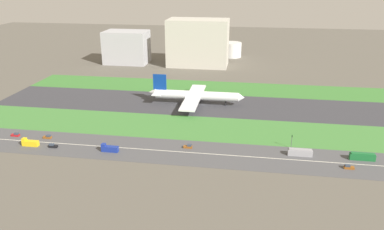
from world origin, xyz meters
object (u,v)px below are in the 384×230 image
car_0 (53,146)px  truck_0 (30,143)px  car_4 (188,146)px  fuel_tank_west (200,49)px  bus_1 (362,157)px  fuel_tank_centre (232,50)px  airliner (194,95)px  truck_1 (109,149)px  hangar_building (198,43)px  car_3 (349,167)px  car_2 (16,135)px  traffic_light (292,140)px  bus_0 (300,152)px  terminal_building (127,47)px  car_1 (48,137)px

car_0 → truck_0: 12.43m
truck_0 → car_4: 81.10m
fuel_tank_west → bus_1: bearing=-64.4°
fuel_tank_centre → airliner: bearing=-95.7°
airliner → truck_1: airliner is taller
truck_1 → hangar_building: (16.94, 192.00, 20.03)m
car_3 → car_2: 170.40m
car_0 → bus_1: (151.43, 10.00, 0.90)m
fuel_tank_west → fuel_tank_centre: (33.78, 0.00, -0.20)m
truck_1 → traffic_light: 91.10m
car_0 → car_2: bearing=-20.4°
car_3 → bus_0: bearing=-26.2°
truck_0 → fuel_tank_west: bearing=-103.1°
hangar_building → truck_1: bearing=-95.0°
airliner → truck_1: 83.87m
airliner → fuel_tank_west: bearing=96.4°
car_4 → terminal_building: size_ratio=0.11×
car_1 → fuel_tank_centre: 242.41m
truck_1 → truck_0: bearing=0.0°
airliner → car_0: size_ratio=14.77×
traffic_light → terminal_building: (-142.59, 174.01, 11.26)m
car_3 → hangar_building: hangar_building is taller
car_3 → bus_0: (-20.33, 10.00, 0.90)m
car_4 → traffic_light: (51.32, 7.99, 3.37)m
truck_1 → fuel_tank_centre: bearing=-101.1°
car_1 → terminal_building: size_ratio=0.11×
car_4 → fuel_tank_centre: (8.43, 227.00, 6.64)m
fuel_tank_centre → traffic_light: bearing=-78.9°
car_2 → hangar_building: size_ratio=0.08×
car_4 → airliner: bearing=96.3°
traffic_light → terminal_building: terminal_building is taller
car_4 → terminal_building: (-91.28, 182.00, 14.63)m
traffic_light → terminal_building: 225.25m
truck_0 → terminal_building: (-10.80, 192.00, 13.88)m
truck_0 → fuel_tank_centre: fuel_tank_centre is taller
car_2 → traffic_light: 146.55m
truck_1 → fuel_tank_centre: size_ratio=0.41×
car_1 → truck_0: size_ratio=0.52×
car_2 → car_4: bearing=0.0°
hangar_building → fuel_tank_centre: (29.45, 45.00, -14.14)m
car_3 → bus_1: bearing=-129.5°
hangar_building → bus_1: bearing=-60.2°
hangar_building → bus_0: bearing=-67.4°
car_3 → car_0: size_ratio=1.00×
car_2 → car_4: size_ratio=1.00×
airliner → traffic_light: airliner is taller
terminal_building → hangar_building: (70.26, 0.00, 6.15)m
car_4 → hangar_building: (-21.01, 182.00, 20.78)m
bus_1 → terminal_building: 252.61m
car_2 → truck_0: truck_0 is taller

